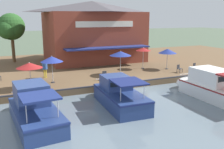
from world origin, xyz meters
name	(u,v)px	position (x,y,z in m)	size (l,w,h in m)	color
ground_plane	(133,89)	(0.00, 0.00, 0.00)	(220.00, 220.00, 0.00)	#4C5B47
quay_deck	(94,65)	(-11.00, 0.00, 0.30)	(22.00, 56.00, 0.60)	brown
quay_edge_fender	(133,82)	(-0.10, 0.00, 0.65)	(0.20, 50.40, 0.10)	#2D2D33
waterfront_restaurant	(93,31)	(-13.42, 0.76, 4.65)	(11.38, 12.90, 8.00)	brown
patio_umbrella_by_entrance	(120,53)	(-3.50, 0.30, 2.82)	(2.25, 2.25, 2.49)	#B7B7B7
patio_umbrella_mid_patio_right	(167,51)	(-3.91, 6.43, 2.70)	(2.06, 2.06, 2.40)	#B7B7B7
patio_umbrella_far_corner	(52,59)	(-2.90, -6.81, 2.78)	(2.02, 2.02, 2.48)	#B7B7B7
patio_umbrella_near_quay_edge	(143,49)	(-5.27, 4.05, 2.85)	(1.73, 1.73, 2.47)	#B7B7B7
patio_umbrella_mid_patio_left	(29,65)	(-1.68, -8.86, 2.59)	(2.13, 2.13, 2.25)	#B7B7B7
cafe_chair_under_first_umbrella	(179,68)	(-1.83, 6.57, 1.08)	(0.55, 0.55, 0.85)	#2D2D33
cafe_chair_back_row_seat	(105,75)	(-1.92, -2.05, 1.08)	(0.47, 0.47, 0.85)	#2D2D33
cafe_chair_mid_patio	(195,66)	(-1.90, 8.83, 1.08)	(0.54, 0.54, 0.85)	#2D2D33
person_near_entrance	(45,67)	(-5.12, -7.15, 1.72)	(0.50, 0.50, 1.77)	gold
motorboat_nearest_quay	(117,94)	(3.29, -3.15, 0.85)	(6.66, 2.69, 2.22)	navy
motorboat_fourth_along	(214,88)	(5.14, 4.59, 0.93)	(8.46, 2.88, 2.34)	white
motorboat_second_along	(33,108)	(4.07, -9.31, 0.91)	(7.04, 2.92, 2.36)	navy
tree_downstream_bank	(10,28)	(-15.92, -9.70, 5.14)	(3.66, 3.48, 6.40)	brown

